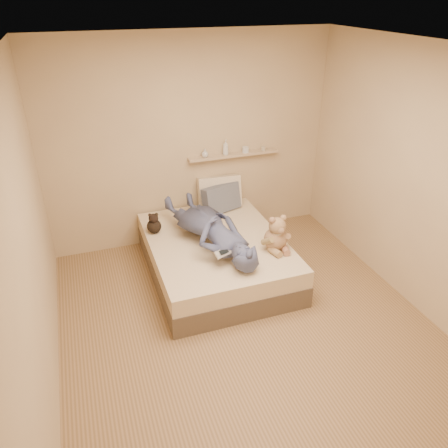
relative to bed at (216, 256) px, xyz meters
name	(u,v)px	position (x,y,z in m)	size (l,w,h in m)	color
room	(249,207)	(0.00, -0.93, 1.08)	(3.80, 3.80, 3.80)	#94724C
bed	(216,256)	(0.00, 0.00, 0.00)	(1.50, 1.90, 0.45)	brown
game_console	(224,253)	(-0.09, -0.54, 0.39)	(0.21, 0.14, 0.07)	#B5B8BC
teddy_bear	(276,236)	(0.56, -0.42, 0.40)	(0.35, 0.33, 0.42)	tan
dark_plush	(154,224)	(-0.63, 0.40, 0.34)	(0.17, 0.17, 0.26)	black
pillow_cream	(219,192)	(0.33, 0.83, 0.43)	(0.55, 0.16, 0.40)	beige
pillow_grey	(221,198)	(0.30, 0.69, 0.40)	(0.50, 0.14, 0.34)	slate
person	(210,228)	(-0.08, -0.05, 0.42)	(0.58, 1.58, 0.38)	#454A6D
wall_shelf	(234,155)	(0.55, 0.91, 0.88)	(1.20, 0.12, 0.03)	tan
shelf_bottles	(227,150)	(0.45, 0.91, 0.96)	(0.88, 0.11, 0.19)	silver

